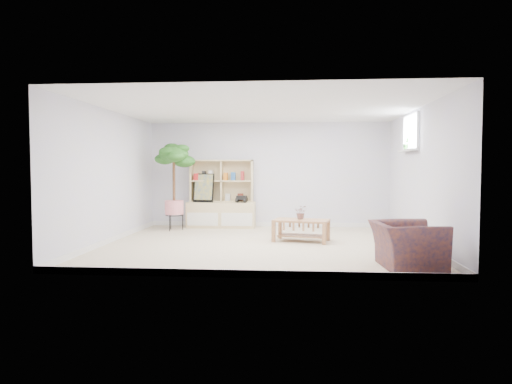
# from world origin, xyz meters

# --- Properties ---
(floor) EXTENTS (5.50, 5.00, 0.01)m
(floor) POSITION_xyz_m (0.00, 0.00, 0.00)
(floor) COLOR beige
(floor) RESTS_ON ground
(ceiling) EXTENTS (5.50, 5.00, 0.01)m
(ceiling) POSITION_xyz_m (0.00, 0.00, 2.40)
(ceiling) COLOR white
(ceiling) RESTS_ON walls
(walls) EXTENTS (5.51, 5.01, 2.40)m
(walls) POSITION_xyz_m (0.00, 0.00, 1.20)
(walls) COLOR silver
(walls) RESTS_ON floor
(baseboard) EXTENTS (5.50, 5.00, 0.10)m
(baseboard) POSITION_xyz_m (0.00, 0.00, 0.05)
(baseboard) COLOR white
(baseboard) RESTS_ON floor
(window) EXTENTS (0.10, 0.98, 0.68)m
(window) POSITION_xyz_m (2.73, 0.60, 2.00)
(window) COLOR silver
(window) RESTS_ON walls
(window_sill) EXTENTS (0.14, 1.00, 0.04)m
(window_sill) POSITION_xyz_m (2.67, 0.60, 1.68)
(window_sill) COLOR white
(window_sill) RESTS_ON walls
(storage_unit) EXTENTS (1.54, 0.52, 1.54)m
(storage_unit) POSITION_xyz_m (-1.06, 2.24, 0.77)
(storage_unit) COLOR #C6B283
(storage_unit) RESTS_ON floor
(poster) EXTENTS (0.48, 0.18, 0.65)m
(poster) POSITION_xyz_m (-1.46, 2.19, 0.90)
(poster) COLOR yellow
(poster) RESTS_ON storage_unit
(toy_truck) EXTENTS (0.35, 0.27, 0.17)m
(toy_truck) POSITION_xyz_m (-0.59, 2.17, 0.66)
(toy_truck) COLOR black
(toy_truck) RESTS_ON storage_unit
(coffee_table) EXTENTS (1.09, 0.75, 0.41)m
(coffee_table) POSITION_xyz_m (0.72, 0.37, 0.20)
(coffee_table) COLOR brown
(coffee_table) RESTS_ON floor
(table_plant) EXTENTS (0.25, 0.22, 0.26)m
(table_plant) POSITION_xyz_m (0.71, 0.43, 0.53)
(table_plant) COLOR #327830
(table_plant) RESTS_ON coffee_table
(floor_tree) EXTENTS (0.82, 0.82, 1.90)m
(floor_tree) POSITION_xyz_m (-2.01, 1.67, 0.95)
(floor_tree) COLOR #235C20
(floor_tree) RESTS_ON floor
(armchair) EXTENTS (0.92, 1.03, 0.71)m
(armchair) POSITION_xyz_m (2.10, -1.77, 0.35)
(armchair) COLOR #192141
(armchair) RESTS_ON floor
(sill_plant) EXTENTS (0.14, 0.12, 0.22)m
(sill_plant) POSITION_xyz_m (2.67, 0.73, 1.81)
(sill_plant) COLOR #235C20
(sill_plant) RESTS_ON window_sill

